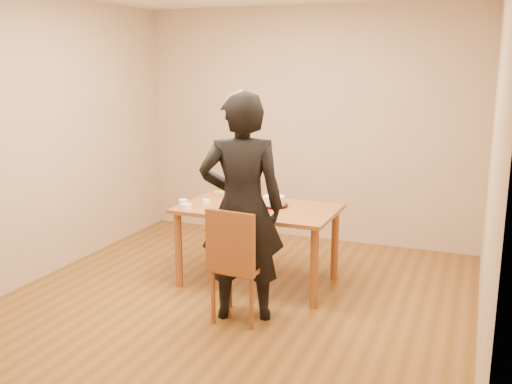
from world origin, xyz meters
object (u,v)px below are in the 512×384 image
at_px(dining_chair, 240,266).
at_px(person, 242,208).
at_px(cake, 274,201).
at_px(cake_plate, 274,205).
at_px(dining_table, 258,209).

distance_m(dining_chair, person, 0.48).
distance_m(dining_chair, cake, 0.92).
xyz_separation_m(dining_chair, cake_plate, (-0.02, 0.85, 0.31)).
relative_size(dining_table, cake, 6.94).
xyz_separation_m(dining_table, dining_chair, (0.15, -0.78, -0.28)).
relative_size(dining_table, person, 0.78).
bearing_deg(cake, cake_plate, 180.00).
bearing_deg(dining_chair, dining_table, 106.51).
xyz_separation_m(cake, person, (0.02, -0.81, 0.12)).
bearing_deg(cake, dining_table, -150.04).
bearing_deg(cake, person, -88.62).
relative_size(dining_chair, person, 0.21).
xyz_separation_m(dining_table, cake_plate, (0.13, 0.08, 0.03)).
relative_size(dining_table, cake_plate, 5.55).
distance_m(dining_table, person, 0.77).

